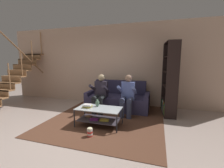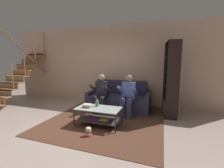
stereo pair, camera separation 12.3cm
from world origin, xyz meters
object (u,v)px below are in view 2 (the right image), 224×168
(couch, at_px, (119,100))
(book_stack, at_px, (87,106))
(person_seated_left, at_px, (101,92))
(vase, at_px, (97,103))
(coffee_table, at_px, (98,114))
(bookshelf, at_px, (171,89))
(person_seated_right, at_px, (128,94))
(popcorn_tub, at_px, (88,132))

(couch, bearing_deg, book_stack, -104.49)
(person_seated_left, height_order, vase, person_seated_left)
(coffee_table, distance_m, bookshelf, 2.29)
(couch, relative_size, vase, 11.19)
(person_seated_right, distance_m, coffee_table, 1.13)
(couch, height_order, person_seated_right, person_seated_right)
(coffee_table, relative_size, book_stack, 4.63)
(person_seated_right, distance_m, popcorn_tub, 1.69)
(vase, height_order, bookshelf, bookshelf)
(book_stack, height_order, popcorn_tub, book_stack)
(person_seated_left, distance_m, book_stack, 0.98)
(person_seated_left, relative_size, book_stack, 5.04)
(coffee_table, height_order, bookshelf, bookshelf)
(person_seated_left, height_order, person_seated_right, person_seated_right)
(vase, bearing_deg, couch, 81.99)
(person_seated_left, height_order, book_stack, person_seated_left)
(person_seated_right, relative_size, vase, 6.55)
(book_stack, bearing_deg, couch, 75.51)
(coffee_table, distance_m, vase, 0.28)
(person_seated_left, relative_size, bookshelf, 0.56)
(vase, bearing_deg, person_seated_left, 106.58)
(coffee_table, relative_size, bookshelf, 0.51)
(vase, bearing_deg, person_seated_right, 52.54)
(coffee_table, bearing_deg, person_seated_right, 60.29)
(couch, xyz_separation_m, popcorn_tub, (-0.08, -2.04, -0.20))
(vase, distance_m, bookshelf, 2.25)
(person_seated_left, bearing_deg, couch, 51.40)
(couch, xyz_separation_m, vase, (-0.19, -1.34, 0.23))
(person_seated_right, height_order, vase, person_seated_right)
(person_seated_right, height_order, coffee_table, person_seated_right)
(person_seated_left, distance_m, coffee_table, 1.05)
(person_seated_left, relative_size, person_seated_right, 0.99)
(couch, height_order, popcorn_tub, couch)
(couch, bearing_deg, person_seated_left, -128.60)
(coffee_table, bearing_deg, book_stack, -172.29)
(coffee_table, bearing_deg, couch, 86.01)
(coffee_table, distance_m, popcorn_tub, 0.61)
(couch, relative_size, coffee_table, 1.87)
(book_stack, height_order, bookshelf, bookshelf)
(person_seated_left, xyz_separation_m, coffee_table, (0.33, -0.93, -0.36))
(coffee_table, xyz_separation_m, vase, (-0.09, 0.12, 0.24))
(popcorn_tub, bearing_deg, coffee_table, 92.62)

